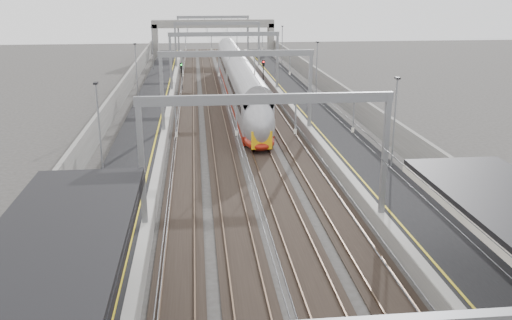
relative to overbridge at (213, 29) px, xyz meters
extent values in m
cube|color=black|center=(-8.00, -55.00, -4.81)|extent=(4.00, 120.00, 1.00)
cube|color=black|center=(8.00, -55.00, -4.81)|extent=(4.00, 120.00, 1.00)
cube|color=black|center=(-4.50, -55.00, -5.27)|extent=(2.40, 140.00, 0.08)
cube|color=brown|center=(-5.22, -55.00, -5.18)|extent=(0.07, 140.00, 0.14)
cube|color=brown|center=(-3.78, -55.00, -5.18)|extent=(0.07, 140.00, 0.14)
cube|color=black|center=(-1.50, -55.00, -5.27)|extent=(2.40, 140.00, 0.08)
cube|color=brown|center=(-2.22, -55.00, -5.18)|extent=(0.07, 140.00, 0.14)
cube|color=brown|center=(-0.78, -55.00, -5.18)|extent=(0.07, 140.00, 0.14)
cube|color=black|center=(1.50, -55.00, -5.27)|extent=(2.40, 140.00, 0.08)
cube|color=brown|center=(0.78, -55.00, -5.18)|extent=(0.07, 140.00, 0.14)
cube|color=brown|center=(2.22, -55.00, -5.18)|extent=(0.07, 140.00, 0.14)
cube|color=black|center=(4.50, -55.00, -5.27)|extent=(2.40, 140.00, 0.08)
cube|color=brown|center=(3.78, -55.00, -5.18)|extent=(0.07, 140.00, 0.14)
cube|color=brown|center=(5.22, -55.00, -5.18)|extent=(0.07, 140.00, 0.14)
cube|color=gray|center=(-6.30, -78.00, -1.01)|extent=(0.28, 0.28, 6.60)
cube|color=gray|center=(6.30, -78.00, -1.01)|extent=(0.28, 0.28, 6.60)
cube|color=gray|center=(0.00, -78.00, 2.04)|extent=(13.00, 0.25, 0.50)
cube|color=gray|center=(-6.30, -58.00, -1.01)|extent=(0.28, 0.28, 6.60)
cube|color=gray|center=(6.30, -58.00, -1.01)|extent=(0.28, 0.28, 6.60)
cube|color=gray|center=(0.00, -58.00, 2.04)|extent=(13.00, 0.25, 0.50)
cube|color=gray|center=(-6.30, -38.00, -1.01)|extent=(0.28, 0.28, 6.60)
cube|color=gray|center=(6.30, -38.00, -1.01)|extent=(0.28, 0.28, 6.60)
cube|color=gray|center=(0.00, -38.00, 2.04)|extent=(13.00, 0.25, 0.50)
cube|color=gray|center=(-6.30, -18.00, -1.01)|extent=(0.28, 0.28, 6.60)
cube|color=gray|center=(6.30, -18.00, -1.01)|extent=(0.28, 0.28, 6.60)
cube|color=gray|center=(0.00, -18.00, 2.04)|extent=(13.00, 0.25, 0.50)
cube|color=gray|center=(-6.30, 0.00, -1.01)|extent=(0.28, 0.28, 6.60)
cube|color=gray|center=(6.30, 0.00, -1.01)|extent=(0.28, 0.28, 6.60)
cube|color=gray|center=(0.00, 0.00, 2.04)|extent=(13.00, 0.25, 0.50)
cylinder|color=#262628|center=(-4.50, -50.00, 0.19)|extent=(0.03, 140.00, 0.03)
cylinder|color=#262628|center=(-1.50, -50.00, 0.19)|extent=(0.03, 140.00, 0.03)
cylinder|color=#262628|center=(1.50, -50.00, 0.19)|extent=(0.03, 140.00, 0.03)
cylinder|color=#262628|center=(4.50, -50.00, 0.19)|extent=(0.03, 140.00, 0.03)
cylinder|color=black|center=(-9.70, -86.00, -2.31)|extent=(0.20, 0.20, 4.00)
cube|color=slate|center=(0.00, 0.00, 0.89)|extent=(22.00, 2.20, 1.40)
cube|color=slate|center=(-10.50, 0.00, -2.21)|extent=(1.00, 2.20, 6.20)
cube|color=slate|center=(10.50, 0.00, -2.21)|extent=(1.00, 2.20, 6.20)
cube|color=slate|center=(-11.20, -55.00, -3.71)|extent=(0.30, 120.00, 3.20)
cube|color=slate|center=(11.20, -55.00, -3.71)|extent=(0.30, 120.00, 3.20)
cube|color=#9B1C0E|center=(1.50, -50.05, -4.73)|extent=(2.59, 22.05, 0.77)
cube|color=gray|center=(1.50, -50.05, -2.91)|extent=(2.59, 22.05, 2.88)
cube|color=black|center=(1.50, -57.76, -5.04)|extent=(1.92, 2.30, 0.48)
cube|color=#9B1C0E|center=(1.50, -27.61, -4.73)|extent=(2.59, 22.05, 0.77)
cube|color=gray|center=(1.50, -27.61, -2.91)|extent=(2.59, 22.05, 2.88)
cube|color=black|center=(1.50, -35.33, -5.04)|extent=(1.92, 2.30, 0.48)
ellipsoid|color=gray|center=(1.50, -61.26, -3.19)|extent=(2.59, 4.99, 4.03)
cube|color=#F5B20C|center=(1.50, -63.32, -4.06)|extent=(1.63, 0.12, 1.44)
cube|color=black|center=(1.50, -62.89, -2.62)|extent=(1.53, 0.56, 0.90)
cylinder|color=black|center=(-5.20, -33.12, -3.81)|extent=(0.12, 0.12, 3.00)
cube|color=black|center=(-5.20, -33.12, -2.21)|extent=(0.32, 0.22, 0.75)
sphere|color=#0CE526|center=(-5.20, -33.25, -2.06)|extent=(0.16, 0.16, 0.16)
cylinder|color=black|center=(3.20, -31.65, -3.81)|extent=(0.12, 0.12, 3.00)
cube|color=black|center=(3.20, -31.65, -2.21)|extent=(0.32, 0.22, 0.75)
sphere|color=red|center=(3.20, -31.78, -2.06)|extent=(0.16, 0.16, 0.16)
cylinder|color=black|center=(5.40, -31.46, -3.81)|extent=(0.12, 0.12, 3.00)
cube|color=black|center=(5.40, -31.46, -2.21)|extent=(0.32, 0.22, 0.75)
sphere|color=red|center=(5.40, -31.59, -2.06)|extent=(0.16, 0.16, 0.16)
camera|label=1|loc=(-3.47, -105.76, 7.43)|focal=40.00mm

